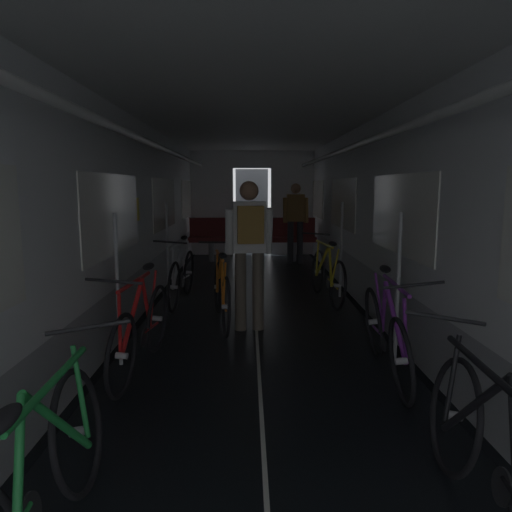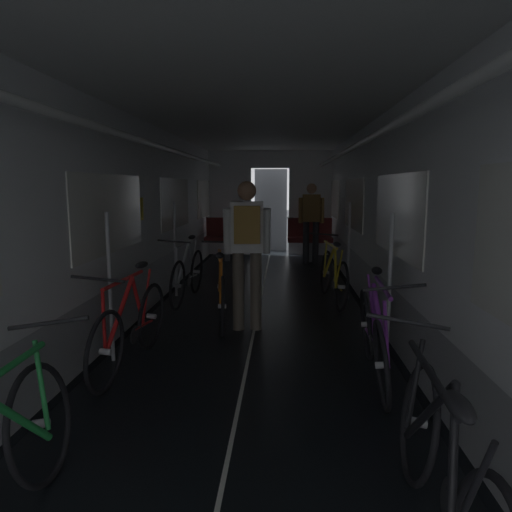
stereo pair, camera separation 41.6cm
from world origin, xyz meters
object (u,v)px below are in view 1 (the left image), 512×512
bicycle_green (38,485)px  bicycle_orange_in_aisle (221,292)px  bicycle_black (495,461)px  bench_seat_far_left (211,235)px  person_standing_near_bench (295,218)px  bicycle_yellow (327,275)px  bench_seat_far_right (293,235)px  bicycle_red (141,329)px  bicycle_purple (386,333)px  bicycle_silver (182,276)px  person_cyclist_aisle (249,242)px

bicycle_green → bicycle_orange_in_aisle: size_ratio=1.01×
bicycle_orange_in_aisle → bicycle_black: bearing=-67.1°
bench_seat_far_left → person_standing_near_bench: (1.80, -0.38, 0.41)m
bicycle_black → bicycle_orange_in_aisle: (-1.45, 3.44, 0.00)m
bicycle_black → bicycle_yellow: 4.50m
bench_seat_far_right → bicycle_yellow: bench_seat_far_right is taller
bicycle_red → bicycle_orange_in_aisle: bearing=66.4°
bench_seat_far_left → bicycle_purple: same height
bicycle_silver → person_standing_near_bench: size_ratio=1.00×
bench_seat_far_right → bicycle_red: bench_seat_far_right is taller
bicycle_red → person_cyclist_aisle: (0.96, 1.16, 0.63)m
bicycle_black → bicycle_red: size_ratio=1.00×
person_cyclist_aisle → bicycle_orange_in_aisle: size_ratio=1.00×
bicycle_red → person_standing_near_bench: size_ratio=1.00×
bicycle_silver → bicycle_yellow: size_ratio=1.00×
bicycle_purple → person_standing_near_bench: bearing=91.9°
bench_seat_far_left → bicycle_silver: size_ratio=0.58×
bicycle_red → person_cyclist_aisle: bearing=50.5°
person_standing_near_bench → bicycle_red: bearing=-108.6°
bicycle_yellow → bicycle_purple: bearing=-88.6°
bicycle_red → bicycle_yellow: 3.24m
bicycle_silver → bicycle_green: size_ratio=1.00×
bicycle_red → bicycle_green: 2.15m
person_standing_near_bench → bicycle_purple: bearing=-88.1°
bicycle_orange_in_aisle → person_standing_near_bench: size_ratio=1.00×
bench_seat_far_left → bench_seat_far_right: bearing=0.0°
bicycle_yellow → bicycle_red: bearing=-129.6°
bicycle_yellow → bicycle_orange_in_aisle: bearing=-143.5°
bicycle_purple → bicycle_red: bicycle_purple is taller
bench_seat_far_left → bicycle_orange_in_aisle: (0.49, -4.70, -0.18)m
bench_seat_far_left → bicycle_orange_in_aisle: bench_seat_far_left is taller
person_cyclist_aisle → bicycle_orange_in_aisle: bearing=141.4°
bench_seat_far_right → bicycle_yellow: 3.64m
bicycle_red → bicycle_green: bearing=-88.6°
bench_seat_far_left → bicycle_yellow: (1.93, -3.63, -0.18)m
bicycle_purple → bicycle_yellow: bearing=91.4°
bench_seat_far_left → bicycle_black: size_ratio=0.58×
bicycle_orange_in_aisle → bicycle_purple: bearing=-46.3°
bicycle_orange_in_aisle → bicycle_red: bearing=-113.6°
bench_seat_far_left → bicycle_green: bicycle_green is taller
bicycle_red → bicycle_yellow: bearing=50.4°
bench_seat_far_left → person_cyclist_aisle: (0.82, -4.96, 0.45)m
bicycle_black → bicycle_purple: size_ratio=1.00×
bicycle_purple → person_standing_near_bench: 5.92m
bicycle_purple → bench_seat_far_left: bearing=107.6°
bench_seat_far_right → bicycle_green: 8.48m
bicycle_silver → bicycle_red: same height
bicycle_black → bicycle_orange_in_aisle: bearing=112.9°
bicycle_black → bicycle_purple: 1.86m
bench_seat_far_right → bicycle_purple: bearing=-88.2°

